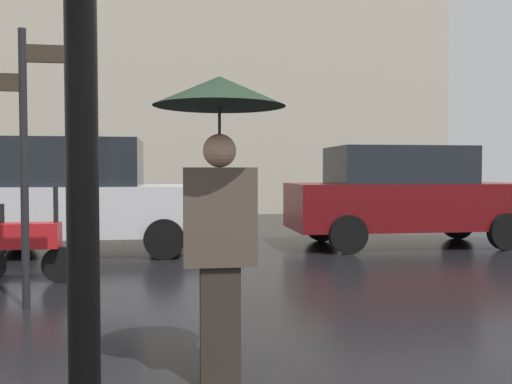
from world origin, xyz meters
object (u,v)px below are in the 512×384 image
(parked_scooter, at_px, (20,240))
(street_signpost, at_px, (24,140))
(pedestrian_with_umbrella, at_px, (220,157))
(parked_car_right, at_px, (406,195))
(parked_car_left, at_px, (82,196))

(parked_scooter, relative_size, street_signpost, 0.47)
(parked_scooter, bearing_deg, pedestrian_with_umbrella, -48.17)
(parked_car_right, bearing_deg, street_signpost, -132.13)
(parked_car_right, bearing_deg, parked_scooter, -143.65)
(parked_car_right, relative_size, street_signpost, 1.58)
(parked_scooter, xyz_separation_m, parked_car_right, (6.32, 2.64, 0.42))
(parked_car_left, bearing_deg, pedestrian_with_umbrella, -74.86)
(pedestrian_with_umbrella, xyz_separation_m, parked_car_right, (4.06, 6.30, -0.55))
(parked_scooter, distance_m, street_signpost, 1.86)
(parked_scooter, height_order, parked_car_left, parked_car_left)
(parked_car_left, xyz_separation_m, parked_car_right, (5.98, 0.03, -0.03))
(parked_car_left, relative_size, street_signpost, 1.46)
(pedestrian_with_umbrella, relative_size, parked_car_right, 0.45)
(pedestrian_with_umbrella, height_order, street_signpost, street_signpost)
(pedestrian_with_umbrella, distance_m, parked_scooter, 4.41)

